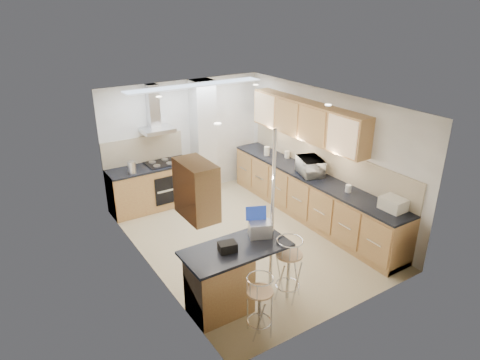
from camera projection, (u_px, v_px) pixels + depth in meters
ground at (246, 238)px, 7.80m from camera, size 4.80×4.80×0.00m
room_shell at (250, 149)px, 7.64m from camera, size 3.64×4.84×2.51m
right_counter at (310, 196)px, 8.36m from camera, size 0.63×4.40×0.92m
back_counter at (151, 187)px, 8.77m from camera, size 1.70×0.63×0.92m
peninsula at (236, 276)px, 5.93m from camera, size 1.47×0.72×0.94m
microwave at (310, 166)px, 8.13m from camera, size 0.56×0.68×0.32m
laptop at (260, 229)px, 5.99m from camera, size 0.38×0.34×0.21m
bag at (228, 247)px, 5.64m from camera, size 0.27×0.22×0.13m
bar_stool_near at (260, 306)px, 5.41m from camera, size 0.40×0.40×0.88m
bar_stool_end at (288, 269)px, 6.06m from camera, size 0.56×0.56×0.98m
jar_a at (267, 151)px, 9.14m from camera, size 0.15×0.15×0.19m
jar_b at (287, 155)px, 9.01m from camera, size 0.13×0.13×0.14m
jar_c at (314, 169)px, 8.16m from camera, size 0.14×0.14×0.21m
jar_d at (348, 188)px, 7.42m from camera, size 0.10×0.10×0.13m
bread_bin at (393, 204)px, 6.78m from camera, size 0.31×0.39×0.20m
kettle at (132, 167)px, 8.18m from camera, size 0.16×0.16×0.25m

